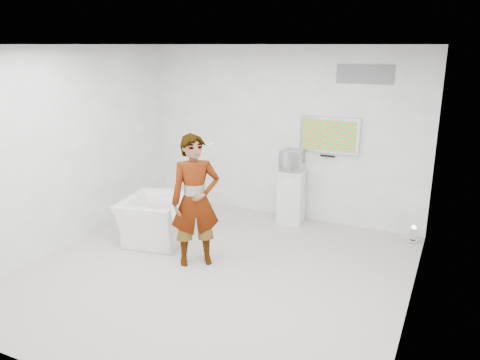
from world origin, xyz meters
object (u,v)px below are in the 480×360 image
Objects in this scene: tv at (329,135)px; armchair at (155,219)px; person at (195,201)px; pedestal at (291,196)px; floor_uplight at (413,234)px.

tv is 3.17m from armchair.
tv is 0.94× the size of armchair.
person is 1.74× the size of armchair.
pedestal is 2.06m from floor_uplight.
pedestal is at bearing 179.74° from floor_uplight.
floor_uplight is (2.04, -0.01, -0.33)m from pedestal.
pedestal is (-0.55, -0.25, -1.08)m from tv.
floor_uplight is at bearing -0.04° from person.
armchair reaches higher than floor_uplight.
armchair is at bearing -139.43° from tv.
floor_uplight is (2.70, 2.07, -0.79)m from person.
tv is 1.24m from pedestal.
person is at bearing -142.53° from floor_uplight.
armchair is at bearing 119.77° from person.
tv is at bearing 24.21° from pedestal.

